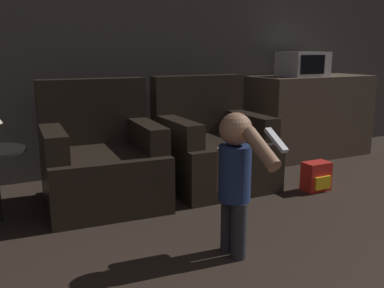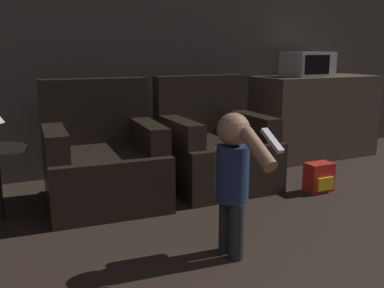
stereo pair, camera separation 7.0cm
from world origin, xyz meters
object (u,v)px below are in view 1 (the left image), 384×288
armchair_left (101,162)px  armchair_right (212,149)px  toy_backpack (316,177)px  microwave (303,64)px  person_toddler (235,173)px

armchair_left → armchair_right: same height
armchair_right → toy_backpack: size_ratio=3.85×
toy_backpack → microwave: 1.55m
armchair_right → person_toddler: 1.40m
armchair_right → person_toddler: armchair_right is taller
armchair_left → armchair_right: (1.01, 0.00, 0.00)m
microwave → armchair_left: bearing=-169.1°
armchair_right → person_toddler: bearing=-113.3°
toy_backpack → microwave: size_ratio=0.53×
toy_backpack → microwave: bearing=56.4°
person_toddler → microwave: size_ratio=1.82×
armchair_left → toy_backpack: size_ratio=3.85×
armchair_right → person_toddler: size_ratio=1.13×
toy_backpack → armchair_left: bearing=161.9°
armchair_right → microwave: 1.65m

